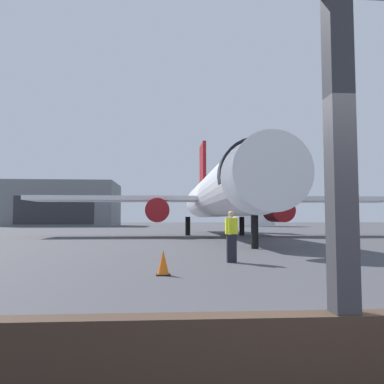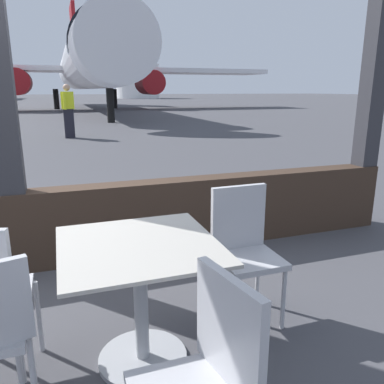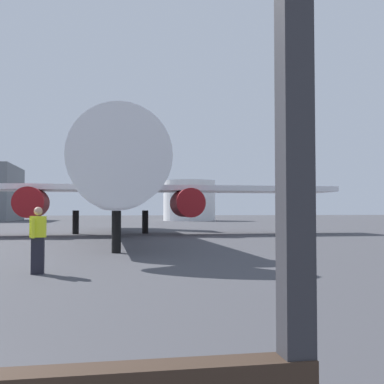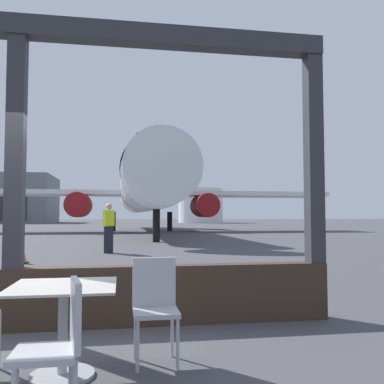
% 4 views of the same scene
% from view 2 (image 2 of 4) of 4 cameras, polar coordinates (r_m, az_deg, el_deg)
% --- Properties ---
extents(ground_plane, '(220.00, 220.00, 0.00)m').
position_cam_2_polar(ground_plane, '(43.50, -20.24, 11.98)').
color(ground_plane, '#424247').
extents(window_frame, '(7.62, 0.24, 3.67)m').
position_cam_2_polar(window_frame, '(3.50, -25.98, 8.84)').
color(window_frame, '#38281E').
rests_on(window_frame, ground).
extents(dining_table, '(0.85, 0.85, 0.74)m').
position_cam_2_polar(dining_table, '(2.25, -7.66, -14.36)').
color(dining_table, '#ADA89E').
rests_on(dining_table, ground).
extents(cafe_chair_window_left, '(0.45, 0.45, 0.90)m').
position_cam_2_polar(cafe_chair_window_left, '(1.58, 2.15, -25.18)').
color(cafe_chair_window_left, '#B2B2B7').
rests_on(cafe_chair_window_left, ground).
extents(cafe_chair_aisle_right, '(0.40, 0.40, 0.92)m').
position_cam_2_polar(cafe_chair_aisle_right, '(2.66, 7.73, -7.44)').
color(cafe_chair_aisle_right, '#B2B2B7').
rests_on(cafe_chair_aisle_right, ground).
extents(airplane, '(31.21, 32.06, 10.23)m').
position_cam_2_polar(airplane, '(31.92, -15.39, 17.76)').
color(airplane, silver).
rests_on(airplane, ground).
extents(ground_crew_worker, '(0.40, 0.53, 1.74)m').
position_cam_2_polar(ground_crew_worker, '(13.51, -17.91, 11.46)').
color(ground_crew_worker, black).
rests_on(ground_crew_worker, ground).
extents(fuel_storage_tank, '(8.20, 8.20, 6.31)m').
position_cam_2_polar(fuel_storage_tank, '(77.00, -8.07, 15.96)').
color(fuel_storage_tank, white).
rests_on(fuel_storage_tank, ground).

